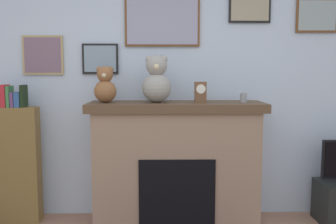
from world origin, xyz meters
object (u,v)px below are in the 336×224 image
Objects in this scene: fireplace at (176,163)px; bookshelf at (17,160)px; mantel_clock at (200,92)px; teddy_bear_cream at (157,81)px; teddy_bear_tan at (105,86)px; candle_jar at (243,98)px.

bookshelf is (-1.54, 0.05, 0.02)m from fireplace.
mantel_clock is at bearing -2.23° from bookshelf.
bookshelf is at bearing 178.14° from fireplace.
fireplace is 0.81m from teddy_bear_cream.
fireplace is at bearing -1.86° from bookshelf.
teddy_bear_tan is at bearing -4.45° from bookshelf.
bookshelf is 1.89m from mantel_clock.
teddy_bear_tan is at bearing 179.98° from teddy_bear_cream.
teddy_bear_cream reaches higher than bookshelf.
fireplace is 1.54m from bookshelf.
candle_jar is 0.26× the size of teddy_bear_tan.
candle_jar is 1.31m from teddy_bear_tan.
fireplace is 0.99m from teddy_bear_tan.
teddy_bear_tan is (-1.30, -0.00, 0.11)m from candle_jar.
candle_jar is at bearing -1.78° from bookshelf.
teddy_bear_cream is (-0.41, 0.00, 0.10)m from mantel_clock.
bookshelf is at bearing 177.12° from teddy_bear_cream.
candle_jar is 0.84m from teddy_bear_cream.
fireplace is 0.90m from candle_jar.
teddy_bear_tan is at bearing -178.44° from fireplace.
bookshelf is 2.26m from candle_jar.
bookshelf is 3.04× the size of teddy_bear_cream.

